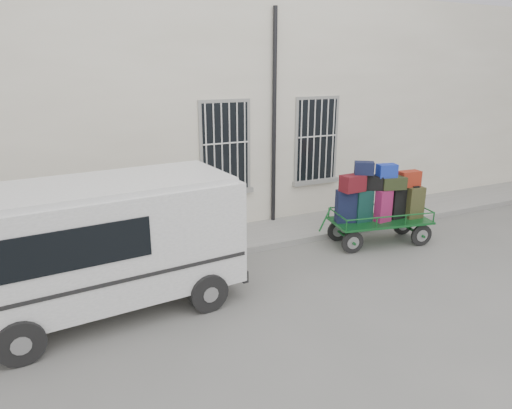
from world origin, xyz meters
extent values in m
plane|color=slate|center=(0.00, 0.00, 0.00)|extent=(80.00, 80.00, 0.00)
cube|color=beige|center=(0.00, 5.50, 3.00)|extent=(24.00, 5.00, 6.00)
cylinder|color=black|center=(0.95, 2.92, 2.80)|extent=(0.11, 0.11, 5.60)
cube|color=black|center=(-0.40, 2.98, 2.25)|extent=(1.20, 0.08, 2.20)
cube|color=gray|center=(-0.40, 2.96, 1.09)|extent=(1.45, 0.22, 0.12)
cube|color=black|center=(2.30, 2.98, 2.25)|extent=(1.20, 0.08, 2.20)
cube|color=gray|center=(2.30, 2.96, 1.09)|extent=(1.45, 0.22, 0.12)
cube|color=gray|center=(0.00, 2.20, 0.07)|extent=(24.00, 1.70, 0.15)
cylinder|color=black|center=(1.70, 0.36, 0.27)|extent=(0.54, 0.16, 0.54)
cylinder|color=gray|center=(1.70, 0.36, 0.27)|extent=(0.31, 0.15, 0.30)
cylinder|color=black|center=(1.85, 1.16, 0.27)|extent=(0.54, 0.16, 0.54)
cylinder|color=gray|center=(1.85, 1.16, 0.27)|extent=(0.31, 0.15, 0.30)
cylinder|color=black|center=(3.49, 0.01, 0.27)|extent=(0.54, 0.16, 0.54)
cylinder|color=gray|center=(3.49, 0.01, 0.27)|extent=(0.31, 0.15, 0.30)
cylinder|color=black|center=(3.64, 0.81, 0.27)|extent=(0.54, 0.16, 0.54)
cylinder|color=gray|center=(3.64, 0.81, 0.27)|extent=(0.31, 0.15, 0.30)
cube|color=#135522|center=(2.67, 0.59, 0.59)|extent=(2.52, 1.50, 0.05)
cylinder|color=#135522|center=(1.25, 0.86, 0.75)|extent=(0.31, 0.10, 0.60)
cube|color=black|center=(1.80, 0.82, 1.01)|extent=(0.54, 0.39, 0.78)
cube|color=black|center=(1.80, 0.82, 1.41)|extent=(0.21, 0.16, 0.03)
cube|color=#0B2A27|center=(2.20, 0.68, 1.00)|extent=(0.44, 0.26, 0.77)
cube|color=black|center=(2.20, 0.68, 1.41)|extent=(0.19, 0.15, 0.03)
cube|color=maroon|center=(2.63, 0.46, 1.00)|extent=(0.40, 0.26, 0.77)
cube|color=black|center=(2.63, 0.46, 1.40)|extent=(0.17, 0.14, 0.03)
cube|color=black|center=(3.11, 0.55, 1.01)|extent=(0.39, 0.30, 0.77)
cube|color=black|center=(3.11, 0.55, 1.41)|extent=(0.18, 0.17, 0.03)
cube|color=#38391C|center=(3.51, 0.38, 1.00)|extent=(0.45, 0.34, 0.77)
cube|color=black|center=(3.51, 0.38, 1.40)|extent=(0.19, 0.18, 0.03)
cube|color=#58111D|center=(1.87, 0.72, 1.59)|extent=(0.58, 0.38, 0.38)
cube|color=black|center=(2.36, 0.73, 1.55)|extent=(0.70, 0.60, 0.33)
cube|color=black|center=(2.88, 0.51, 1.54)|extent=(0.67, 0.50, 0.29)
cube|color=maroon|center=(3.41, 0.51, 1.58)|extent=(0.56, 0.32, 0.38)
cube|color=black|center=(2.15, 0.69, 1.93)|extent=(0.52, 0.48, 0.29)
cube|color=#17299E|center=(2.71, 0.55, 1.84)|extent=(0.50, 0.36, 0.31)
cube|color=silver|center=(-3.80, 0.17, 1.33)|extent=(4.71, 2.36, 1.86)
cube|color=silver|center=(-3.80, 0.17, 2.30)|extent=(4.49, 2.18, 0.10)
cube|color=black|center=(-4.34, -0.87, 1.64)|extent=(2.27, 0.24, 0.64)
cube|color=black|center=(-1.53, 0.37, 1.64)|extent=(0.17, 1.45, 0.57)
cube|color=black|center=(-1.54, 0.37, 0.45)|extent=(0.27, 1.92, 0.23)
cube|color=white|center=(-1.49, 0.37, 0.68)|extent=(0.07, 0.44, 0.12)
cylinder|color=black|center=(-5.22, -0.91, 0.35)|extent=(0.72, 0.29, 0.70)
cylinder|color=black|center=(-5.38, 0.99, 0.35)|extent=(0.72, 0.29, 0.70)
cylinder|color=black|center=(-2.23, -0.65, 0.35)|extent=(0.72, 0.29, 0.70)
cylinder|color=black|center=(-2.39, 1.25, 0.35)|extent=(0.72, 0.29, 0.70)
camera|label=1|loc=(-4.61, -7.60, 4.20)|focal=32.00mm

